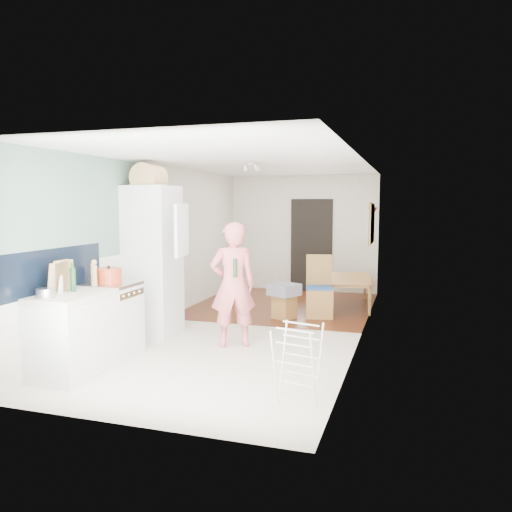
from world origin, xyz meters
The scene contains 32 objects.
room_shell centered at (0.00, 0.00, 1.25)m, with size 3.20×7.00×2.50m, color silver, non-canonical shape.
floor centered at (0.00, 0.00, 0.00)m, with size 3.20×7.00×0.01m, color beige.
wood_floor_overlay centered at (0.00, 1.85, 0.01)m, with size 3.20×3.30×0.01m, color #5F2A19.
sage_wall_panel centered at (-1.59, -2.00, 1.85)m, with size 0.02×3.00×1.30m, color slate.
tile_splashback centered at (-1.59, -2.55, 1.15)m, with size 0.02×1.90×0.50m, color black.
doorway_recess centered at (0.20, 3.48, 1.00)m, with size 0.90×0.04×2.00m, color black.
base_cabinet centered at (-1.30, -2.55, 0.43)m, with size 0.60×0.90×0.86m, color silver.
worktop centered at (-1.30, -2.55, 0.89)m, with size 0.62×0.92×0.06m, color beige.
range_cooker centered at (-1.30, -1.80, 0.44)m, with size 0.60×0.60×0.88m, color silver.
cooker_top centered at (-1.30, -1.80, 0.90)m, with size 0.60×0.60×0.04m, color #BBBBBE.
fridge_housing centered at (-1.27, -0.78, 1.07)m, with size 0.66×0.66×2.15m, color silver.
fridge_door centered at (-0.66, -1.08, 1.55)m, with size 0.56×0.04×0.70m, color silver.
fridge_interior centered at (-0.96, -0.78, 1.55)m, with size 0.02×0.52×0.66m, color white.
pinboard centered at (1.58, 1.90, 1.55)m, with size 0.03×0.90×0.70m, color tan.
pinboard_frame centered at (1.57, 1.90, 1.55)m, with size 0.01×0.94×0.74m, color #A8753B.
wall_sconce centered at (1.54, 2.55, 1.75)m, with size 0.18×0.18×0.16m, color maroon.
person centered at (0.01, -0.96, 0.98)m, with size 0.72×0.47×1.96m, color #E36B6E.
dining_table centered at (1.19, 2.07, 0.23)m, with size 1.32×0.73×0.46m, color #A8753B.
dining_chair centered at (0.81, 1.06, 0.52)m, with size 0.44×0.44×1.04m, color #A8753B, non-canonical shape.
stool centered at (0.29, 0.76, 0.20)m, with size 0.31×0.31×0.40m, color #A8753B, non-canonical shape.
grey_drape centered at (0.29, 0.74, 0.50)m, with size 0.42×0.42×0.19m, color gray.
drying_rack centered at (1.25, -2.56, 0.38)m, with size 0.39×0.35×0.75m, color silver, non-canonical shape.
bread_bin centered at (-1.26, -0.86, 2.26)m, with size 0.42×0.39×0.22m, color tan, non-canonical shape.
red_casserole centered at (-1.32, -1.79, 1.01)m, with size 0.32×0.32×0.19m, color #BD3F1E.
steel_pan centered at (-1.39, -2.84, 0.97)m, with size 0.19×0.19×0.10m, color #BBBBBE.
held_bottle centered at (0.08, -1.07, 1.07)m, with size 0.05×0.05×0.24m, color #193D20.
bottle_a centered at (-1.46, -2.54, 1.07)m, with size 0.07×0.07×0.29m, color #193D20.
bottle_b centered at (-1.34, -2.45, 1.05)m, with size 0.06×0.06×0.27m, color #193D20.
bottle_c centered at (-1.43, -2.57, 1.02)m, with size 0.08×0.08×0.20m, color silver.
pepper_mill_front centered at (-1.38, -2.02, 1.03)m, with size 0.06×0.06×0.21m, color tan.
pepper_mill_back centered at (-1.37, -2.02, 1.04)m, with size 0.07×0.07×0.24m, color tan.
chopping_boards centered at (-1.40, -2.58, 1.10)m, with size 0.04×0.27×0.37m, color tan, non-canonical shape.
Camera 1 is at (2.25, -7.09, 1.90)m, focal length 35.00 mm.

